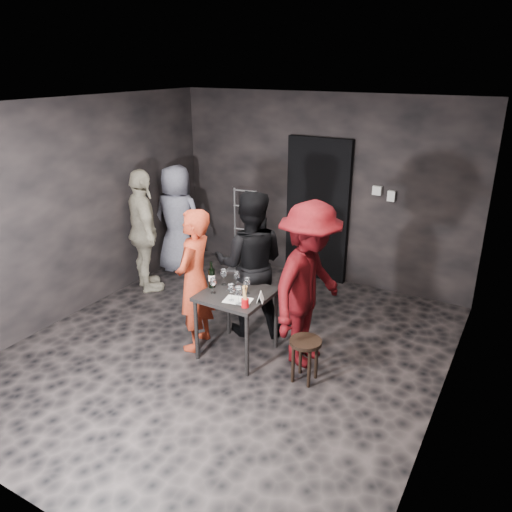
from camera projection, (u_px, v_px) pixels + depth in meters
The scene contains 27 objects.
floor at pixel (228, 351), 5.68m from camera, with size 4.50×5.00×0.02m, color black.
ceiling at pixel (222, 104), 4.70m from camera, with size 4.50×5.00×0.02m, color silver.
wall_back at pixel (320, 189), 7.21m from camera, with size 4.50×0.04×2.70m, color black.
wall_front at pixel (11, 353), 3.17m from camera, with size 4.50×0.04×2.70m, color black.
wall_left at pixel (75, 210), 6.23m from camera, with size 0.04×5.00×2.70m, color black.
wall_right at pixel (452, 284), 4.15m from camera, with size 0.04×5.00×2.70m, color black.
doorway at pixel (317, 210), 7.27m from camera, with size 0.95×0.10×2.10m, color black.
wallbox_upper at pixel (377, 190), 6.74m from camera, with size 0.12×0.06×0.12m, color #B7B7B2.
wallbox_lower at pixel (391, 196), 6.66m from camera, with size 0.10×0.06×0.14m, color #B7B7B2.
hand_truck at pixel (244, 255), 7.87m from camera, with size 0.42×0.35×1.27m.
tasting_table at pixel (237, 301), 5.41m from camera, with size 0.72×0.72×0.75m.
stool at pixel (305, 349), 5.04m from camera, with size 0.33×0.33×0.47m.
server_red at pixel (194, 274), 5.48m from camera, with size 0.65×0.43×1.79m, color #AA331B.
woman_black at pixel (250, 252), 5.76m from camera, with size 0.99×0.54×2.04m, color black.
man_maroon at pixel (309, 269), 5.13m from camera, with size 1.40×0.65×2.16m, color #410609.
bystander_cream at pixel (143, 222), 6.88m from camera, with size 1.19×0.57×2.02m, color #BFB59B.
bystander_grey at pixel (177, 214), 7.55m from camera, with size 0.90×0.49×1.85m, color gray.
tasting_mat at pixel (238, 300), 5.20m from camera, with size 0.29×0.19×0.00m, color white.
wine_glass_a at pixel (213, 285), 5.34m from camera, with size 0.07×0.07×0.19m, color white, non-canonical shape.
wine_glass_b at pixel (224, 276), 5.53m from camera, with size 0.08×0.08×0.21m, color white, non-canonical shape.
wine_glass_c at pixel (237, 278), 5.51m from camera, with size 0.07×0.07×0.19m, color white, non-canonical shape.
wine_glass_d at pixel (231, 291), 5.17m from camera, with size 0.08×0.08×0.21m, color white, non-canonical shape.
wine_glass_e at pixel (239, 294), 5.09m from camera, with size 0.08×0.08×0.22m, color white, non-canonical shape.
wine_glass_f at pixel (247, 285), 5.32m from camera, with size 0.08×0.08×0.20m, color white, non-canonical shape.
wine_bottle at pixel (212, 278), 5.47m from camera, with size 0.07×0.07×0.30m.
breadstick_cup at pixel (245, 297), 5.03m from camera, with size 0.08×0.08×0.25m.
reserved_card at pixel (259, 297), 5.17m from camera, with size 0.08×0.13×0.10m, color white, non-canonical shape.
Camera 1 is at (2.71, -4.09, 3.08)m, focal length 35.00 mm.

